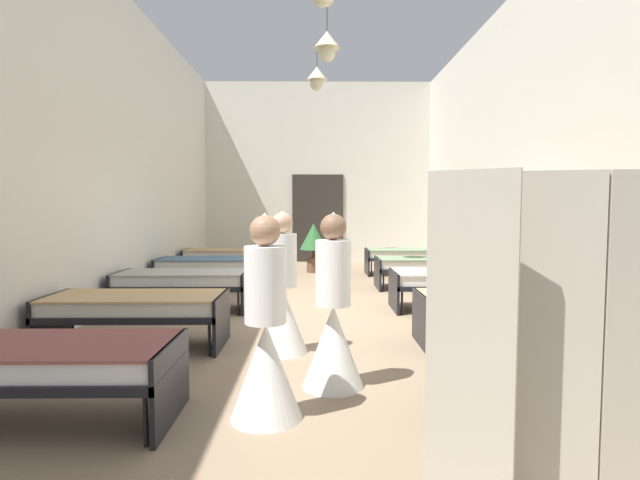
# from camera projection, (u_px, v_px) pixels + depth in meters

# --- Properties ---
(ground_plane) EXTENTS (6.74, 13.46, 0.10)m
(ground_plane) POSITION_uv_depth(u_px,v_px,m) (320.00, 313.00, 7.32)
(ground_plane) COLOR #8C755B
(room_shell) EXTENTS (6.54, 13.06, 4.91)m
(room_shell) POSITION_uv_depth(u_px,v_px,m) (319.00, 152.00, 8.49)
(room_shell) COLOR silver
(room_shell) RESTS_ON ground
(bed_left_row_0) EXTENTS (1.90, 0.84, 0.57)m
(bed_left_row_0) POSITION_uv_depth(u_px,v_px,m) (38.00, 362.00, 3.48)
(bed_left_row_0) COLOR black
(bed_left_row_0) RESTS_ON ground
(bed_right_row_0) EXTENTS (1.90, 0.84, 0.57)m
(bed_right_row_0) POSITION_uv_depth(u_px,v_px,m) (609.00, 360.00, 3.52)
(bed_right_row_0) COLOR black
(bed_right_row_0) RESTS_ON ground
(bed_left_row_1) EXTENTS (1.90, 0.84, 0.57)m
(bed_left_row_1) POSITION_uv_depth(u_px,v_px,m) (136.00, 307.00, 5.38)
(bed_left_row_1) COLOR black
(bed_left_row_1) RESTS_ON ground
(bed_right_row_1) EXTENTS (1.90, 0.84, 0.57)m
(bed_right_row_1) POSITION_uv_depth(u_px,v_px,m) (506.00, 306.00, 5.41)
(bed_right_row_1) COLOR black
(bed_right_row_1) RESTS_ON ground
(bed_left_row_2) EXTENTS (1.90, 0.84, 0.57)m
(bed_left_row_2) POSITION_uv_depth(u_px,v_px,m) (183.00, 281.00, 7.27)
(bed_left_row_2) COLOR black
(bed_left_row_2) RESTS_ON ground
(bed_right_row_2) EXTENTS (1.90, 0.84, 0.57)m
(bed_right_row_2) POSITION_uv_depth(u_px,v_px,m) (457.00, 280.00, 7.31)
(bed_right_row_2) COLOR black
(bed_right_row_2) RESTS_ON ground
(bed_left_row_3) EXTENTS (1.90, 0.84, 0.57)m
(bed_left_row_3) POSITION_uv_depth(u_px,v_px,m) (210.00, 265.00, 9.17)
(bed_left_row_3) COLOR black
(bed_left_row_3) RESTS_ON ground
(bed_right_row_3) EXTENTS (1.90, 0.84, 0.57)m
(bed_right_row_3) POSITION_uv_depth(u_px,v_px,m) (427.00, 265.00, 9.21)
(bed_right_row_3) COLOR black
(bed_right_row_3) RESTS_ON ground
(bed_left_row_4) EXTENTS (1.90, 0.84, 0.57)m
(bed_left_row_4) POSITION_uv_depth(u_px,v_px,m) (228.00, 255.00, 11.06)
(bed_left_row_4) COLOR black
(bed_left_row_4) RESTS_ON ground
(bed_right_row_4) EXTENTS (1.90, 0.84, 0.57)m
(bed_right_row_4) POSITION_uv_depth(u_px,v_px,m) (408.00, 255.00, 11.10)
(bed_right_row_4) COLOR black
(bed_right_row_4) RESTS_ON ground
(nurse_near_aisle) EXTENTS (0.52, 0.52, 1.49)m
(nurse_near_aisle) POSITION_uv_depth(u_px,v_px,m) (266.00, 346.00, 3.55)
(nurse_near_aisle) COLOR white
(nurse_near_aisle) RESTS_ON ground
(nurse_mid_aisle) EXTENTS (0.52, 0.52, 1.49)m
(nurse_mid_aisle) POSITION_uv_depth(u_px,v_px,m) (333.00, 325.00, 4.18)
(nurse_mid_aisle) COLOR white
(nurse_mid_aisle) RESTS_ON ground
(nurse_far_aisle) EXTENTS (0.52, 0.52, 1.49)m
(nurse_far_aisle) POSITION_uv_depth(u_px,v_px,m) (283.00, 302.00, 5.16)
(nurse_far_aisle) COLOR white
(nurse_far_aisle) RESTS_ON ground
(potted_plant) EXTENTS (0.64, 0.64, 1.13)m
(potted_plant) POSITION_uv_depth(u_px,v_px,m) (313.00, 240.00, 11.44)
(potted_plant) COLOR brown
(potted_plant) RESTS_ON ground
(privacy_screen) EXTENTS (1.23, 0.26, 1.70)m
(privacy_screen) POSITION_uv_depth(u_px,v_px,m) (557.00, 351.00, 2.33)
(privacy_screen) COLOR #BCB29E
(privacy_screen) RESTS_ON ground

